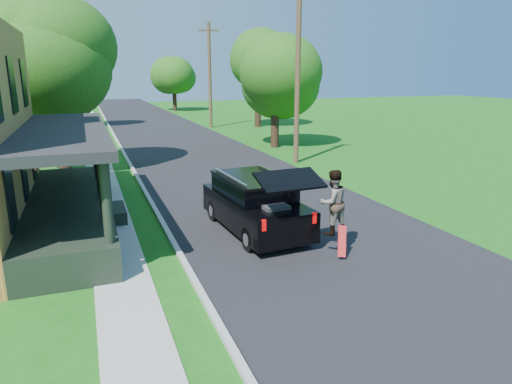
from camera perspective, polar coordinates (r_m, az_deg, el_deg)
name	(u,v)px	position (r m, az deg, el deg)	size (l,w,h in m)	color
ground	(354,265)	(12.01, 12.20, -8.94)	(140.00, 140.00, 0.00)	#145E12
street	(187,148)	(30.19, -8.65, 5.48)	(8.00, 120.00, 0.02)	black
curb	(122,151)	(29.64, -16.35, 4.88)	(0.15, 120.00, 0.12)	#AAAAA5
sidewalk	(96,153)	(29.57, -19.35, 4.62)	(1.30, 120.00, 0.03)	gray
black_suv	(255,204)	(13.93, -0.10, -1.47)	(2.16, 4.98, 2.27)	black
skateboarder	(333,202)	(12.25, 9.54, -1.28)	(0.92, 0.76, 1.76)	black
skateboard	(342,242)	(12.22, 10.69, -6.17)	(0.40, 0.42, 0.78)	red
tree_left_mid	(52,49)	(23.86, -24.13, 15.99)	(6.59, 6.63, 8.98)	black
tree_left_far	(79,66)	(44.14, -21.30, 14.46)	(4.92, 4.72, 7.79)	black
tree_right_near	(275,75)	(29.84, 2.35, 14.44)	(5.54, 5.32, 7.36)	black
tree_right_mid	(257,56)	(41.55, 0.16, 16.68)	(5.99, 5.79, 9.25)	black
tree_right_far	(173,71)	(60.38, -10.32, 14.60)	(5.74, 5.91, 7.46)	black
utility_pole_near	(298,69)	(24.55, 5.25, 15.08)	(1.68, 0.50, 9.57)	#472F21
utility_pole_far	(210,74)	(41.17, -5.80, 14.43)	(1.78, 0.41, 8.91)	#472F21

